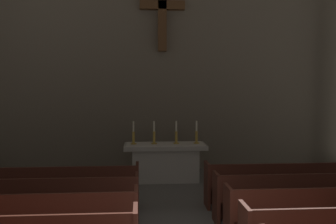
% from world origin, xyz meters
% --- Properties ---
extents(pew_left_row_3, '(3.55, 0.50, 0.95)m').
position_xyz_m(pew_left_row_3, '(-2.48, 1.87, 0.48)').
color(pew_left_row_3, '#4C2319').
rests_on(pew_left_row_3, ground).
extents(pew_left_row_4, '(3.55, 0.50, 0.95)m').
position_xyz_m(pew_left_row_4, '(-2.48, 2.82, 0.48)').
color(pew_left_row_4, '#4C2319').
rests_on(pew_left_row_4, ground).
extents(pew_left_row_5, '(3.55, 0.50, 0.95)m').
position_xyz_m(pew_left_row_5, '(-2.48, 3.77, 0.48)').
color(pew_left_row_5, '#4C2319').
rests_on(pew_left_row_5, ground).
extents(pew_right_row_3, '(3.55, 0.50, 0.95)m').
position_xyz_m(pew_right_row_3, '(2.48, 1.87, 0.48)').
color(pew_right_row_3, '#4C2319').
rests_on(pew_right_row_3, ground).
extents(pew_right_row_4, '(3.55, 0.50, 0.95)m').
position_xyz_m(pew_right_row_4, '(2.48, 2.82, 0.48)').
color(pew_right_row_4, '#4C2319').
rests_on(pew_right_row_4, ground).
extents(pew_right_row_5, '(3.55, 0.50, 0.95)m').
position_xyz_m(pew_right_row_5, '(2.48, 3.77, 0.48)').
color(pew_right_row_5, '#4C2319').
rests_on(pew_right_row_5, ground).
extents(altar, '(2.20, 0.90, 1.01)m').
position_xyz_m(altar, '(0.00, 6.09, 0.53)').
color(altar, '#BCB7AD').
rests_on(altar, ground).
extents(candlestick_outer_left, '(0.16, 0.16, 0.62)m').
position_xyz_m(candlestick_outer_left, '(-0.85, 6.09, 1.20)').
color(candlestick_outer_left, '#B79338').
rests_on(candlestick_outer_left, altar).
extents(candlestick_inner_left, '(0.16, 0.16, 0.62)m').
position_xyz_m(candlestick_inner_left, '(-0.30, 6.09, 1.20)').
color(candlestick_inner_left, '#B79338').
rests_on(candlestick_inner_left, altar).
extents(candlestick_inner_right, '(0.16, 0.16, 0.62)m').
position_xyz_m(candlestick_inner_right, '(0.30, 6.09, 1.20)').
color(candlestick_inner_right, '#B79338').
rests_on(candlestick_inner_right, altar).
extents(candlestick_outer_right, '(0.16, 0.16, 0.62)m').
position_xyz_m(candlestick_outer_right, '(0.85, 6.09, 1.20)').
color(candlestick_outer_right, '#B79338').
rests_on(candlestick_outer_right, altar).
extents(apse_with_cross, '(11.98, 0.50, 8.48)m').
position_xyz_m(apse_with_cross, '(0.00, 7.71, 4.24)').
color(apse_with_cross, '#706656').
rests_on(apse_with_cross, ground).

